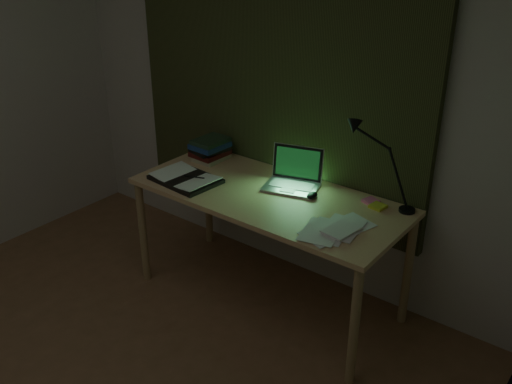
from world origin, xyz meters
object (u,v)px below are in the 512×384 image
at_px(laptop, 291,171).
at_px(open_textbook, 186,178).
at_px(book_stack, 210,148).
at_px(desk_lamp, 412,171).
at_px(desk, 268,248).
at_px(loose_papers, 335,227).

relative_size(laptop, open_textbook, 0.88).
xyz_separation_m(book_stack, desk_lamp, (1.39, 0.10, 0.17)).
xyz_separation_m(desk, laptop, (0.07, 0.14, 0.50)).
distance_m(desk, laptop, 0.52).
relative_size(desk, laptop, 4.62).
relative_size(open_textbook, loose_papers, 1.25).
bearing_deg(book_stack, desk, -16.58).
height_order(laptop, desk_lamp, desk_lamp).
xyz_separation_m(laptop, loose_papers, (0.46, -0.26, -0.11)).
height_order(desk, desk_lamp, desk_lamp).
relative_size(laptop, desk_lamp, 0.73).
relative_size(book_stack, loose_papers, 0.71).
xyz_separation_m(laptop, desk_lamp, (0.69, 0.15, 0.13)).
height_order(desk, laptop, laptop).
bearing_deg(laptop, open_textbook, -168.48).
relative_size(open_textbook, desk_lamp, 0.83).
bearing_deg(desk, open_textbook, -161.77).
xyz_separation_m(loose_papers, desk_lamp, (0.22, 0.41, 0.24)).
bearing_deg(desk, loose_papers, -12.41).
bearing_deg(loose_papers, laptop, 150.92).
distance_m(desk, open_textbook, 0.68).
xyz_separation_m(desk, open_textbook, (-0.52, -0.17, 0.40)).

